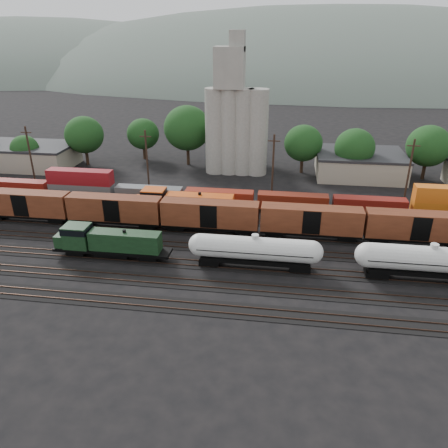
# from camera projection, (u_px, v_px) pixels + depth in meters

# --- Properties ---
(ground) EXTENTS (600.00, 600.00, 0.00)m
(ground) POSITION_uv_depth(u_px,v_px,m) (183.00, 246.00, 64.61)
(ground) COLOR black
(tracks) EXTENTS (180.00, 33.20, 0.20)m
(tracks) POSITION_uv_depth(u_px,v_px,m) (183.00, 245.00, 64.59)
(tracks) COLOR black
(tracks) RESTS_ON ground
(green_locomotive) EXTENTS (16.45, 2.90, 4.36)m
(green_locomotive) POSITION_uv_depth(u_px,v_px,m) (105.00, 241.00, 60.35)
(green_locomotive) COLOR black
(green_locomotive) RESTS_ON ground
(tank_car_a) EXTENTS (17.80, 3.19, 4.67)m
(tank_car_a) POSITION_uv_depth(u_px,v_px,m) (255.00, 250.00, 57.53)
(tank_car_a) COLOR silver
(tank_car_a) RESTS_ON ground
(tank_car_b) EXTENTS (18.79, 3.36, 4.92)m
(tank_car_b) POSITION_uv_depth(u_px,v_px,m) (431.00, 261.00, 54.58)
(tank_car_b) COLOR silver
(tank_car_b) RESTS_ON ground
(orange_locomotive) EXTENTS (18.59, 3.10, 4.65)m
(orange_locomotive) POSITION_uv_depth(u_px,v_px,m) (181.00, 203.00, 72.85)
(orange_locomotive) COLOR black
(orange_locomotive) RESTS_ON ground
(boxcar_string) EXTENTS (153.60, 2.90, 4.20)m
(boxcar_string) POSITION_uv_depth(u_px,v_px,m) (162.00, 212.00, 68.41)
(boxcar_string) COLOR black
(boxcar_string) RESTS_ON ground
(container_wall) EXTENTS (178.66, 2.60, 5.80)m
(container_wall) POSITION_uv_depth(u_px,v_px,m) (283.00, 198.00, 75.21)
(container_wall) COLOR black
(container_wall) RESTS_ON ground
(grain_silo) EXTENTS (13.40, 5.00, 29.00)m
(grain_silo) POSITION_uv_depth(u_px,v_px,m) (235.00, 122.00, 91.93)
(grain_silo) COLOR gray
(grain_silo) RESTS_ON ground
(industrial_sheds) EXTENTS (119.38, 17.26, 5.10)m
(industrial_sheds) POSITION_uv_depth(u_px,v_px,m) (250.00, 163.00, 94.43)
(industrial_sheds) COLOR #9E937F
(industrial_sheds) RESTS_ON ground
(tree_band) EXTENTS (169.91, 21.01, 13.87)m
(tree_band) POSITION_uv_depth(u_px,v_px,m) (212.00, 136.00, 96.68)
(tree_band) COLOR black
(tree_band) RESTS_ON ground
(utility_poles) EXTENTS (122.20, 0.36, 12.00)m
(utility_poles) POSITION_uv_depth(u_px,v_px,m) (209.00, 163.00, 81.84)
(utility_poles) COLOR black
(utility_poles) RESTS_ON ground
(distant_hills) EXTENTS (860.00, 286.00, 130.00)m
(distant_hills) POSITION_uv_depth(u_px,v_px,m) (303.00, 105.00, 304.14)
(distant_hills) COLOR #59665B
(distant_hills) RESTS_ON ground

